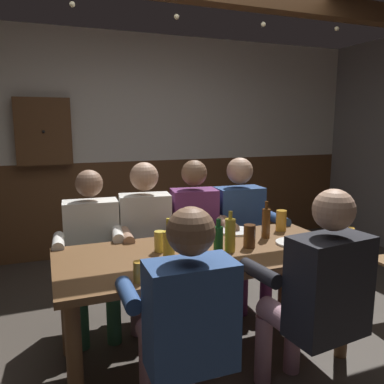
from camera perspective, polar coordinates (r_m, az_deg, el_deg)
The scene contains 24 objects.
ground_plane at distance 2.77m, azimuth 2.03°, elevation -23.16°, with size 7.09×7.09×0.00m, color #423A33.
back_wall_upper at distance 4.61m, azimuth -9.83°, elevation 13.51°, with size 5.91×0.12×1.44m, color beige.
back_wall_wainscot at distance 4.71m, azimuth -9.37°, elevation -2.01°, with size 5.91×0.12×1.08m, color brown.
dining_table at distance 2.50m, azimuth 1.90°, elevation -10.89°, with size 1.84×0.83×0.72m.
person_0 at distance 2.93m, azimuth -14.52°, elevation -7.38°, with size 0.55×0.52×1.19m.
person_1 at distance 3.01m, azimuth -6.77°, elevation -6.11°, with size 0.56×0.56×1.23m.
person_2 at distance 3.12m, azimuth 0.66°, elevation -5.60°, with size 0.54×0.57×1.23m.
person_3 at distance 3.30m, azimuth 7.38°, elevation -4.52°, with size 0.55×0.53×1.24m.
person_4 at distance 1.83m, azimuth -1.09°, elevation -18.12°, with size 0.53×0.53×1.18m.
person_5 at distance 2.15m, azimuth 18.05°, elevation -13.72°, with size 0.57×0.55×1.21m.
table_candle at distance 2.46m, azimuth -0.42°, elevation -7.81°, with size 0.04×0.04×0.08m, color #F9E08C.
plate_0 at distance 2.69m, azimuth 14.69°, elevation -7.29°, with size 0.23×0.23×0.01m, color white.
plate_1 at distance 2.90m, azimuth 6.40°, elevation -5.76°, with size 0.26×0.26×0.01m, color white.
bottle_0 at distance 2.44m, azimuth 5.67°, elevation -6.31°, with size 0.07×0.07×0.26m.
bottle_1 at distance 2.76m, azimuth 10.89°, elevation -4.49°, with size 0.06×0.06×0.26m.
bottle_2 at distance 2.40m, azimuth 3.91°, elevation -6.99°, with size 0.06×0.06×0.22m.
bottle_3 at distance 2.33m, azimuth -3.42°, elevation -7.56°, with size 0.07×0.07×0.24m.
pint_glass_0 at distance 2.65m, azimuth 21.98°, elevation -6.47°, with size 0.08×0.08×0.15m, color gold.
pint_glass_1 at distance 2.02m, azimuth -7.80°, elevation -11.61°, with size 0.06×0.06×0.11m, color gold.
pint_glass_2 at distance 2.54m, azimuth 8.50°, elevation -6.48°, with size 0.08×0.08×0.15m, color #4C2D19.
pint_glass_3 at distance 2.45m, azimuth -4.80°, elevation -7.29°, with size 0.07×0.07×0.13m, color #E5C64C.
pint_glass_4 at distance 2.97m, azimuth 13.06°, elevation -4.14°, with size 0.08×0.08×0.16m, color gold.
wall_dart_cabinet at distance 4.38m, azimuth -21.13°, elevation 8.34°, with size 0.56×0.15×0.70m.
string_lights at distance 2.93m, azimuth -2.31°, elevation 25.18°, with size 4.17×0.04×0.12m.
Camera 1 is at (-0.91, -2.13, 1.52)m, focal length 36.03 mm.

